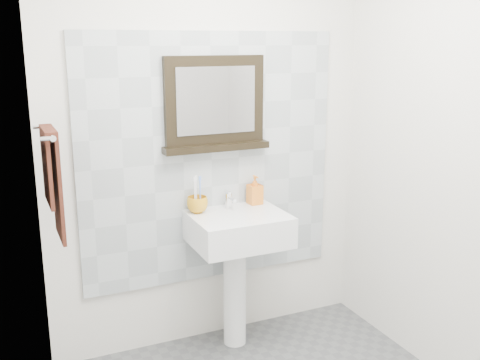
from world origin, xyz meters
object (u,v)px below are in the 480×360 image
pedestal_sink (238,243)px  soap_dispenser (255,190)px  toothbrush_cup (197,205)px  hand_towel (53,175)px  framed_mirror (215,106)px

pedestal_sink → soap_dispenser: size_ratio=5.36×
toothbrush_cup → hand_towel: size_ratio=0.22×
soap_dispenser → framed_mirror: framed_mirror is taller
soap_dispenser → hand_towel: (-1.20, -0.24, 0.26)m
hand_towel → framed_mirror: bearing=16.2°
pedestal_sink → hand_towel: bearing=-174.8°
framed_mirror → toothbrush_cup: bearing=-154.3°
toothbrush_cup → pedestal_sink: bearing=-29.5°
toothbrush_cup → soap_dispenser: soap_dispenser is taller
pedestal_sink → toothbrush_cup: size_ratio=7.79×
framed_mirror → hand_towel: bearing=-163.8°
framed_mirror → hand_towel: size_ratio=1.18×
toothbrush_cup → soap_dispenser: 0.39m
soap_dispenser → toothbrush_cup: bearing=180.0°
pedestal_sink → toothbrush_cup: 0.33m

